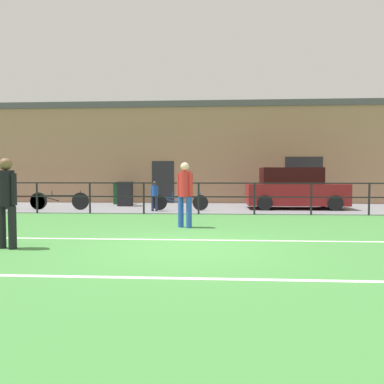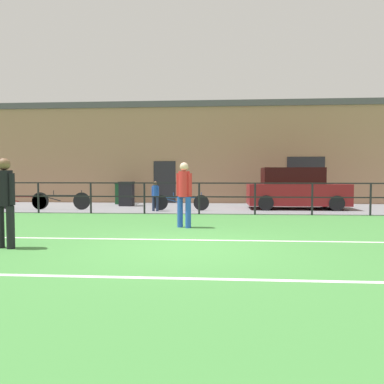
# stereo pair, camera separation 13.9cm
# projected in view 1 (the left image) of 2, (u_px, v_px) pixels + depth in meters

# --- Properties ---
(ground) EXTENTS (60.00, 44.00, 0.04)m
(ground) POSITION_uv_depth(u_px,v_px,m) (186.00, 247.00, 7.36)
(ground) COLOR #42843D
(field_line_touchline) EXTENTS (36.00, 0.11, 0.00)m
(field_line_touchline) POSITION_uv_depth(u_px,v_px,m) (189.00, 240.00, 8.10)
(field_line_touchline) COLOR white
(field_line_touchline) RESTS_ON ground
(field_line_hash) EXTENTS (36.00, 0.11, 0.00)m
(field_line_hash) POSITION_uv_depth(u_px,v_px,m) (173.00, 278.00, 5.10)
(field_line_hash) COLOR white
(field_line_hash) RESTS_ON ground
(pavement_strip) EXTENTS (48.00, 5.00, 0.02)m
(pavement_strip) POSITION_uv_depth(u_px,v_px,m) (201.00, 208.00, 15.84)
(pavement_strip) COLOR slate
(pavement_strip) RESTS_ON ground
(perimeter_fence) EXTENTS (36.07, 0.07, 1.15)m
(perimeter_fence) POSITION_uv_depth(u_px,v_px,m) (199.00, 194.00, 13.31)
(perimeter_fence) COLOR black
(perimeter_fence) RESTS_ON ground
(clubhouse_facade) EXTENTS (28.00, 2.56, 5.07)m
(clubhouse_facade) POSITION_uv_depth(u_px,v_px,m) (204.00, 153.00, 19.41)
(clubhouse_facade) COLOR #A37A5B
(clubhouse_facade) RESTS_ON ground
(player_goalkeeper) EXTENTS (0.47, 0.31, 1.75)m
(player_goalkeeper) POSITION_uv_depth(u_px,v_px,m) (6.00, 197.00, 7.11)
(player_goalkeeper) COLOR black
(player_goalkeeper) RESTS_ON ground
(player_striker) EXTENTS (0.44, 0.31, 1.76)m
(player_striker) POSITION_uv_depth(u_px,v_px,m) (185.00, 191.00, 9.95)
(player_striker) COLOR blue
(player_striker) RESTS_ON ground
(spectator_child) EXTENTS (0.30, 0.20, 1.15)m
(spectator_child) POSITION_uv_depth(u_px,v_px,m) (154.00, 194.00, 14.24)
(spectator_child) COLOR #232D4C
(spectator_child) RESTS_ON pavement_strip
(parked_car_red) EXTENTS (4.00, 1.82, 1.70)m
(parked_car_red) POSITION_uv_depth(u_px,v_px,m) (294.00, 189.00, 15.29)
(parked_car_red) COLOR maroon
(parked_car_red) RESTS_ON pavement_strip
(bicycle_parked_2) EXTENTS (2.35, 0.04, 0.72)m
(bicycle_parked_2) POSITION_uv_depth(u_px,v_px,m) (17.00, 201.00, 14.97)
(bicycle_parked_2) COLOR black
(bicycle_parked_2) RESTS_ON pavement_strip
(bicycle_parked_3) EXTENTS (2.42, 0.04, 0.78)m
(bicycle_parked_3) POSITION_uv_depth(u_px,v_px,m) (59.00, 201.00, 14.86)
(bicycle_parked_3) COLOR black
(bicycle_parked_3) RESTS_ON pavement_strip
(bicycle_parked_4) EXTENTS (2.25, 0.04, 0.72)m
(bicycle_parked_4) POSITION_uv_depth(u_px,v_px,m) (180.00, 202.00, 14.57)
(bicycle_parked_4) COLOR black
(bicycle_parked_4) RESTS_ON pavement_strip
(trash_bin_0) EXTENTS (0.63, 0.54, 1.05)m
(trash_bin_0) POSITION_uv_depth(u_px,v_px,m) (121.00, 193.00, 17.70)
(trash_bin_0) COLOR #194C28
(trash_bin_0) RESTS_ON pavement_strip
(trash_bin_1) EXTENTS (0.64, 0.55, 1.09)m
(trash_bin_1) POSITION_uv_depth(u_px,v_px,m) (125.00, 194.00, 16.61)
(trash_bin_1) COLOR black
(trash_bin_1) RESTS_ON pavement_strip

